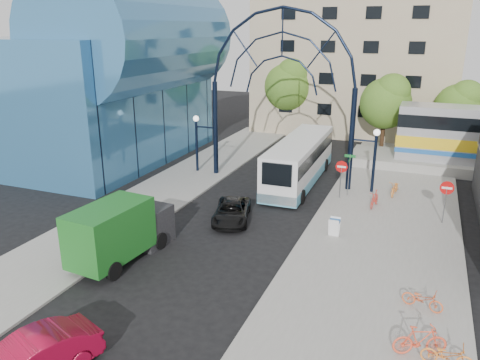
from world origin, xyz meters
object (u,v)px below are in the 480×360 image
at_px(do_not_enter_sign, 446,192).
at_px(city_bus, 300,160).
at_px(black_suv, 232,211).
at_px(tree_north_b, 290,83).
at_px(bike_near_b, 375,199).
at_px(bike_far_b, 420,340).
at_px(bike_near_a, 395,188).
at_px(stop_sign, 341,170).
at_px(bike_far_a, 423,299).
at_px(gateway_arch, 282,61).
at_px(tree_north_c, 460,105).
at_px(street_name_sign, 349,166).
at_px(bike_far_c, 447,355).
at_px(sandwich_board, 334,225).
at_px(green_truck, 122,230).
at_px(tree_north_a, 387,101).

xyz_separation_m(do_not_enter_sign, city_bus, (-9.60, 4.46, -0.32)).
bearing_deg(black_suv, tree_north_b, 82.28).
bearing_deg(bike_near_b, bike_far_b, -69.19).
xyz_separation_m(tree_north_b, bike_near_b, (10.97, -18.78, -4.63)).
distance_m(black_suv, bike_near_b, 9.03).
height_order(bike_near_a, bike_near_b, bike_near_b).
height_order(stop_sign, bike_far_a, stop_sign).
xyz_separation_m(stop_sign, tree_north_b, (-8.68, 17.93, 3.27)).
bearing_deg(gateway_arch, tree_north_c, 48.96).
distance_m(tree_north_b, black_suv, 24.59).
relative_size(street_name_sign, tree_north_b, 0.35).
relative_size(gateway_arch, street_name_sign, 4.87).
bearing_deg(bike_far_c, stop_sign, 22.85).
distance_m(stop_sign, bike_far_b, 15.51).
xyz_separation_m(sandwich_board, green_truck, (-9.08, -6.12, 0.72)).
bearing_deg(stop_sign, gateway_arch, 157.37).
distance_m(tree_north_c, bike_near_a, 15.08).
relative_size(gateway_arch, bike_near_b, 8.02).
bearing_deg(tree_north_c, bike_far_b, -93.72).
bearing_deg(do_not_enter_sign, tree_north_c, 86.42).
height_order(green_truck, bike_near_a, green_truck).
height_order(gateway_arch, stop_sign, gateway_arch).
relative_size(tree_north_b, green_truck, 1.34).
xyz_separation_m(street_name_sign, city_bus, (-3.80, 1.86, -0.47)).
distance_m(gateway_arch, bike_far_a, 18.74).
bearing_deg(green_truck, bike_near_a, 55.53).
bearing_deg(do_not_enter_sign, bike_far_b, -93.93).
distance_m(bike_far_a, bike_far_c, 3.35).
relative_size(stop_sign, sandwich_board, 2.53).
bearing_deg(tree_north_b, gateway_arch, -76.32).
bearing_deg(bike_far_b, city_bus, 5.78).
bearing_deg(bike_far_c, sandwich_board, 31.72).
xyz_separation_m(stop_sign, tree_north_a, (1.32, 13.93, 2.61)).
bearing_deg(tree_north_a, city_bus, -112.37).
relative_size(city_bus, bike_near_a, 6.16).
xyz_separation_m(tree_north_b, black_suv, (3.52, -23.88, -4.68)).
height_order(sandwich_board, tree_north_a, tree_north_a).
bearing_deg(black_suv, stop_sign, 32.99).
xyz_separation_m(tree_north_a, tree_north_c, (6.00, 2.00, -0.33)).
relative_size(street_name_sign, green_truck, 0.47).
xyz_separation_m(stop_sign, city_bus, (-3.40, 2.46, -0.34)).
bearing_deg(tree_north_c, bike_far_c, -92.10).
bearing_deg(tree_north_a, tree_north_b, 158.20).
bearing_deg(do_not_enter_sign, tree_north_a, 107.03).
height_order(stop_sign, bike_far_b, stop_sign).
bearing_deg(bike_far_c, bike_far_a, 14.58).
bearing_deg(black_suv, tree_north_a, 55.84).
xyz_separation_m(city_bus, bike_far_c, (9.60, -17.25, -1.10)).
bearing_deg(bike_far_b, green_truck, 58.70).
bearing_deg(stop_sign, city_bus, 144.11).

